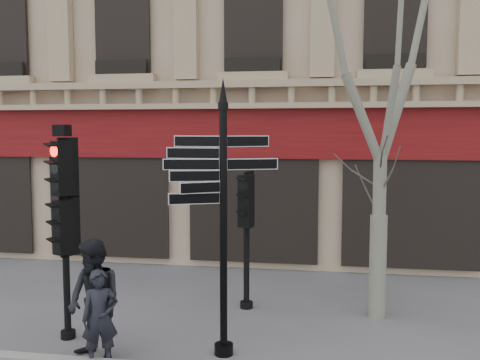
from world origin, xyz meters
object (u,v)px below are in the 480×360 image
at_px(pedestrian_b, 94,301).
at_px(fingerpost, 223,171).
at_px(plane_tree, 383,33).
at_px(pedestrian_a, 100,318).
at_px(traffic_signal_secondary, 247,216).
at_px(traffic_signal_main, 64,205).

bearing_deg(pedestrian_b, fingerpost, 44.57).
distance_m(plane_tree, pedestrian_a, 7.16).
bearing_deg(plane_tree, pedestrian_b, -148.45).
distance_m(fingerpost, pedestrian_a, 2.99).
bearing_deg(pedestrian_a, traffic_signal_secondary, 33.22).
distance_m(fingerpost, plane_tree, 4.27).
distance_m(traffic_signal_main, plane_tree, 6.64).
xyz_separation_m(traffic_signal_main, plane_tree, (5.49, 2.03, 3.13)).
relative_size(traffic_signal_secondary, pedestrian_b, 1.42).
bearing_deg(fingerpost, traffic_signal_main, 163.24).
height_order(plane_tree, pedestrian_a, plane_tree).
bearing_deg(plane_tree, traffic_signal_secondary, 178.00).
bearing_deg(traffic_signal_secondary, traffic_signal_main, -130.53).
bearing_deg(plane_tree, pedestrian_a, -146.05).
relative_size(pedestrian_a, pedestrian_b, 0.78).
xyz_separation_m(traffic_signal_secondary, pedestrian_b, (-1.99, -2.92, -0.96)).
bearing_deg(traffic_signal_secondary, pedestrian_b, -111.25).
distance_m(fingerpost, traffic_signal_secondary, 2.59).
bearing_deg(traffic_signal_secondary, fingerpost, -77.44).
relative_size(fingerpost, traffic_signal_secondary, 1.62).
xyz_separation_m(traffic_signal_secondary, pedestrian_a, (-1.83, -3.09, -1.17)).
height_order(plane_tree, pedestrian_b, plane_tree).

